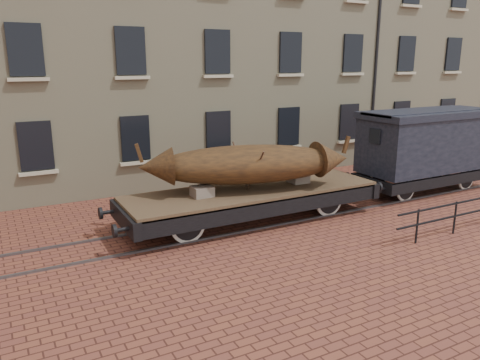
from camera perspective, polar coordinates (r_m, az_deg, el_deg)
name	(u,v)px	position (r m, az deg, el deg)	size (l,w,h in m)	color
ground	(258,221)	(15.28, 2.16, -4.97)	(90.00, 90.00, 0.00)	brown
warehouse_cream	(209,21)	(24.75, -3.74, 18.81)	(40.00, 10.19, 14.00)	#C4BB92
rail_track	(258,220)	(15.27, 2.17, -4.86)	(30.00, 1.52, 0.06)	#59595E
flatcar_wagon	(253,196)	(14.92, 1.56, -1.91)	(9.30, 2.52, 1.40)	brown
iron_boat	(247,164)	(14.56, 0.91, 1.97)	(6.72, 3.41, 1.62)	#573517
goods_van	(426,141)	(19.66, 21.75, 4.45)	(6.23, 2.27, 3.22)	black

